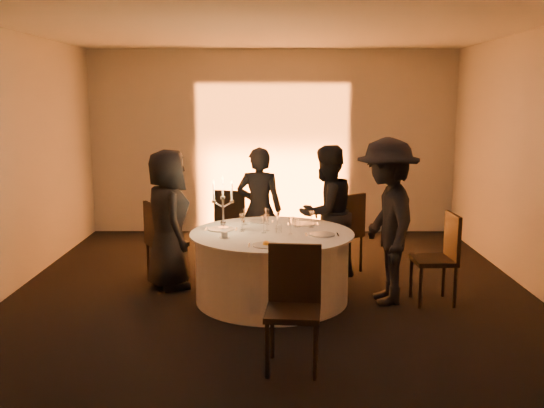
{
  "coord_description": "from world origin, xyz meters",
  "views": [
    {
      "loc": [
        0.02,
        -6.48,
        2.23
      ],
      "look_at": [
        0.0,
        0.2,
        1.05
      ],
      "focal_mm": 40.0,
      "sensor_mm": 36.0,
      "label": 1
    }
  ],
  "objects_px": {
    "chair_right": "(441,253)",
    "guest_back_left": "(259,209)",
    "chair_back_right": "(345,228)",
    "candelabra": "(223,211)",
    "chair_back_left": "(233,221)",
    "coffee_cup": "(225,235)",
    "banquet_table": "(272,266)",
    "guest_right": "(387,221)",
    "chair_left": "(160,237)",
    "guest_left": "(168,219)",
    "chair_front": "(294,299)",
    "guest_back_right": "(326,213)"
  },
  "relations": [
    {
      "from": "chair_back_right",
      "to": "guest_back_right",
      "type": "height_order",
      "value": "guest_back_right"
    },
    {
      "from": "banquet_table",
      "to": "guest_right",
      "type": "bearing_deg",
      "value": -2.75
    },
    {
      "from": "guest_left",
      "to": "coffee_cup",
      "type": "xyz_separation_m",
      "value": [
        0.72,
        -0.73,
        -0.02
      ]
    },
    {
      "from": "banquet_table",
      "to": "chair_back_right",
      "type": "xyz_separation_m",
      "value": [
        0.93,
        1.08,
        0.2
      ]
    },
    {
      "from": "chair_left",
      "to": "guest_left",
      "type": "relative_size",
      "value": 0.6
    },
    {
      "from": "guest_back_right",
      "to": "banquet_table",
      "type": "bearing_deg",
      "value": 12.55
    },
    {
      "from": "guest_left",
      "to": "candelabra",
      "type": "xyz_separation_m",
      "value": [
        0.67,
        -0.28,
        0.16
      ]
    },
    {
      "from": "chair_right",
      "to": "coffee_cup",
      "type": "xyz_separation_m",
      "value": [
        -2.35,
        -0.18,
        0.24
      ]
    },
    {
      "from": "guest_back_right",
      "to": "candelabra",
      "type": "bearing_deg",
      "value": -10.68
    },
    {
      "from": "banquet_table",
      "to": "guest_right",
      "type": "height_order",
      "value": "guest_right"
    },
    {
      "from": "banquet_table",
      "to": "candelabra",
      "type": "distance_m",
      "value": 0.83
    },
    {
      "from": "chair_back_left",
      "to": "guest_right",
      "type": "height_order",
      "value": "guest_right"
    },
    {
      "from": "chair_front",
      "to": "guest_back_left",
      "type": "xyz_separation_m",
      "value": [
        -0.35,
        2.85,
        0.23
      ]
    },
    {
      "from": "banquet_table",
      "to": "coffee_cup",
      "type": "distance_m",
      "value": 0.7
    },
    {
      "from": "guest_left",
      "to": "guest_back_left",
      "type": "height_order",
      "value": "guest_left"
    },
    {
      "from": "chair_back_left",
      "to": "coffee_cup",
      "type": "relative_size",
      "value": 9.09
    },
    {
      "from": "chair_back_right",
      "to": "guest_right",
      "type": "height_order",
      "value": "guest_right"
    },
    {
      "from": "guest_right",
      "to": "candelabra",
      "type": "bearing_deg",
      "value": -100.45
    },
    {
      "from": "guest_back_right",
      "to": "candelabra",
      "type": "distance_m",
      "value": 1.39
    },
    {
      "from": "chair_left",
      "to": "chair_back_left",
      "type": "distance_m",
      "value": 1.23
    },
    {
      "from": "chair_left",
      "to": "guest_back_left",
      "type": "xyz_separation_m",
      "value": [
        1.2,
        0.47,
        0.25
      ]
    },
    {
      "from": "guest_left",
      "to": "guest_back_right",
      "type": "xyz_separation_m",
      "value": [
        1.89,
        0.36,
        0.01
      ]
    },
    {
      "from": "chair_back_right",
      "to": "chair_front",
      "type": "xyz_separation_m",
      "value": [
        -0.74,
        -2.75,
        -0.01
      ]
    },
    {
      "from": "banquet_table",
      "to": "guest_left",
      "type": "height_order",
      "value": "guest_left"
    },
    {
      "from": "guest_right",
      "to": "guest_back_left",
      "type": "bearing_deg",
      "value": -134.19
    },
    {
      "from": "banquet_table",
      "to": "chair_front",
      "type": "height_order",
      "value": "chair_front"
    },
    {
      "from": "candelabra",
      "to": "guest_back_right",
      "type": "bearing_deg",
      "value": 28.05
    },
    {
      "from": "banquet_table",
      "to": "candelabra",
      "type": "height_order",
      "value": "candelabra"
    },
    {
      "from": "guest_right",
      "to": "guest_back_right",
      "type": "bearing_deg",
      "value": -149.77
    },
    {
      "from": "chair_left",
      "to": "guest_right",
      "type": "xyz_separation_m",
      "value": [
        2.61,
        -0.77,
        0.35
      ]
    },
    {
      "from": "chair_front",
      "to": "chair_back_left",
      "type": "bearing_deg",
      "value": 108.27
    },
    {
      "from": "guest_left",
      "to": "guest_back_left",
      "type": "relative_size",
      "value": 1.02
    },
    {
      "from": "banquet_table",
      "to": "chair_right",
      "type": "height_order",
      "value": "chair_right"
    },
    {
      "from": "banquet_table",
      "to": "chair_back_left",
      "type": "xyz_separation_m",
      "value": [
        -0.54,
        1.63,
        0.18
      ]
    },
    {
      "from": "chair_back_right",
      "to": "coffee_cup",
      "type": "height_order",
      "value": "chair_back_right"
    },
    {
      "from": "coffee_cup",
      "to": "guest_left",
      "type": "bearing_deg",
      "value": 134.64
    },
    {
      "from": "chair_back_left",
      "to": "candelabra",
      "type": "xyz_separation_m",
      "value": [
        -0.01,
        -1.44,
        0.41
      ]
    },
    {
      "from": "guest_back_right",
      "to": "chair_right",
      "type": "bearing_deg",
      "value": 103.52
    },
    {
      "from": "guest_back_left",
      "to": "coffee_cup",
      "type": "bearing_deg",
      "value": 85.05
    },
    {
      "from": "chair_right",
      "to": "guest_back_left",
      "type": "height_order",
      "value": "guest_back_left"
    },
    {
      "from": "chair_left",
      "to": "guest_back_right",
      "type": "height_order",
      "value": "guest_back_right"
    },
    {
      "from": "chair_right",
      "to": "guest_back_left",
      "type": "distance_m",
      "value": 2.39
    },
    {
      "from": "candelabra",
      "to": "guest_right",
      "type": "bearing_deg",
      "value": -7.7
    },
    {
      "from": "chair_back_left",
      "to": "chair_back_right",
      "type": "height_order",
      "value": "chair_back_right"
    },
    {
      "from": "chair_back_left",
      "to": "coffee_cup",
      "type": "xyz_separation_m",
      "value": [
        0.04,
        -1.89,
        0.24
      ]
    },
    {
      "from": "chair_right",
      "to": "coffee_cup",
      "type": "bearing_deg",
      "value": -88.43
    },
    {
      "from": "banquet_table",
      "to": "guest_back_left",
      "type": "bearing_deg",
      "value": 97.99
    },
    {
      "from": "guest_back_left",
      "to": "chair_right",
      "type": "bearing_deg",
      "value": 155.76
    },
    {
      "from": "guest_back_left",
      "to": "guest_left",
      "type": "bearing_deg",
      "value": 42.34
    },
    {
      "from": "chair_back_right",
      "to": "candelabra",
      "type": "distance_m",
      "value": 1.77
    }
  ]
}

